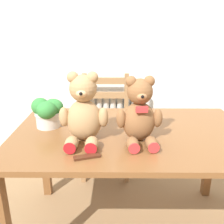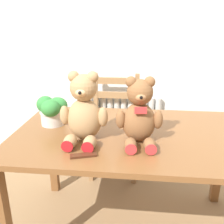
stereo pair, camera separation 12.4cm
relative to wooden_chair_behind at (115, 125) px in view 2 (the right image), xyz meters
The scene contains 8 objects.
wall_back 0.89m from the wooden_chair_behind, 55.21° to the left, with size 8.00×0.04×2.60m, color silver.
radiator 0.27m from the wooden_chair_behind, 70.58° to the left, with size 0.75×0.10×0.69m.
dining_table 0.83m from the wooden_chair_behind, 76.58° to the right, with size 1.44×0.89×0.75m.
wooden_chair_behind is the anchor object (origin of this frame).
teddy_bear_left 1.02m from the wooden_chair_behind, 95.37° to the right, with size 0.27×0.27×0.39m.
teddy_bear_right 1.03m from the wooden_chair_behind, 76.58° to the right, with size 0.26×0.26×0.37m.
potted_plant 0.88m from the wooden_chair_behind, 115.34° to the right, with size 0.20×0.19×0.19m.
chocolate_bar 1.14m from the wooden_chair_behind, 92.72° to the right, with size 0.13×0.04×0.01m, color #472314.
Camera 2 is at (0.01, -0.94, 1.37)m, focal length 40.00 mm.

